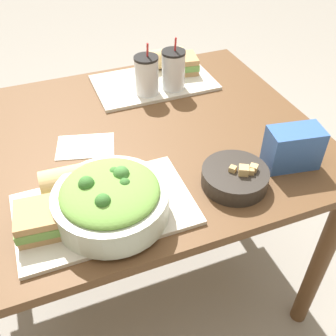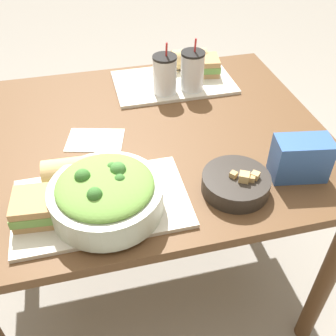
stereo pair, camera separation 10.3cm
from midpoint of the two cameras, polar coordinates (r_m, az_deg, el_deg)
The scene contains 14 objects.
ground_plane at distance 1.81m, azimuth -0.69°, elevation -14.87°, with size 12.00×12.00×0.00m, color gray.
dining_table at distance 1.33m, azimuth -0.91°, elevation 1.21°, with size 1.15×0.95×0.76m.
tray_near at distance 1.02m, azimuth -6.77°, elevation -5.23°, with size 0.45×0.27×0.01m.
tray_far at distance 1.53m, azimuth 2.76°, elevation 12.26°, with size 0.45×0.27×0.01m.
salad_bowl at distance 0.96m, azimuth -5.98°, elevation -3.81°, with size 0.28×0.28×0.12m.
soup_bowl at distance 1.07m, azimuth 12.57°, elevation -2.23°, with size 0.18×0.18×0.07m.
sandwich_near at distance 0.99m, azimuth -15.34°, elevation -5.61°, with size 0.14×0.12×0.06m.
baguette_near at distance 1.06m, azimuth -10.41°, elevation -0.52°, with size 0.17×0.08×0.08m.
sandwich_far at distance 1.58m, azimuth 7.10°, elevation 14.50°, with size 0.13×0.13×0.06m.
baguette_far at distance 1.62m, azimuth 5.03°, elevation 15.47°, with size 0.14×0.08×0.08m.
drink_cup_dark at distance 1.43m, azimuth 1.65°, elevation 13.20°, with size 0.09×0.09×0.19m.
drink_cup_red at distance 1.45m, azimuth 5.64°, elevation 13.64°, with size 0.09×0.09×0.19m.
chip_bag at distance 1.14m, azimuth 21.17°, elevation 1.21°, with size 0.16×0.11×0.12m.
napkin_folded at distance 1.25m, azimuth -8.23°, elevation 4.07°, with size 0.20×0.16×0.00m.
Camera 2 is at (-0.17, -1.01, 1.50)m, focal length 42.00 mm.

